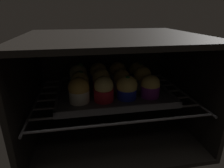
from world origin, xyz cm
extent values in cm
cube|color=black|center=(0.00, 22.00, -0.75)|extent=(59.00, 47.00, 1.50)
cube|color=black|center=(0.00, 22.00, 34.75)|extent=(59.00, 47.00, 1.50)
cube|color=black|center=(0.00, 44.75, 17.00)|extent=(59.00, 1.50, 34.00)
cube|color=black|center=(-28.75, 22.00, 17.00)|extent=(1.50, 47.00, 34.00)
cube|color=black|center=(28.75, 22.00, 17.00)|extent=(1.50, 47.00, 34.00)
cylinder|color=#4C494C|center=(0.00, 3.00, 13.60)|extent=(54.00, 0.80, 0.80)
cylinder|color=#4C494C|center=(0.00, 9.33, 13.60)|extent=(54.00, 0.80, 0.80)
cylinder|color=#4C494C|center=(0.00, 15.67, 13.60)|extent=(54.00, 0.80, 0.80)
cylinder|color=#4C494C|center=(0.00, 22.00, 13.60)|extent=(54.00, 0.80, 0.80)
cylinder|color=#4C494C|center=(0.00, 28.33, 13.60)|extent=(54.00, 0.80, 0.80)
cylinder|color=#4C494C|center=(0.00, 34.67, 13.60)|extent=(54.00, 0.80, 0.80)
cylinder|color=#4C494C|center=(0.00, 41.00, 13.60)|extent=(54.00, 0.80, 0.80)
cylinder|color=#4C494C|center=(-27.00, 22.00, 13.60)|extent=(0.80, 42.00, 0.80)
cylinder|color=#4C494C|center=(27.00, 22.00, 13.60)|extent=(0.80, 42.00, 0.80)
cube|color=#4C4C51|center=(0.00, 23.35, 14.60)|extent=(39.34, 31.45, 1.20)
cube|color=#4C4C51|center=(0.00, 8.02, 15.70)|extent=(39.34, 0.80, 1.00)
cube|color=#4C4C51|center=(0.00, 38.67, 15.70)|extent=(39.34, 0.80, 1.00)
cube|color=#4C4C51|center=(-19.27, 23.35, 15.70)|extent=(0.80, 31.45, 1.00)
cube|color=#4C4C51|center=(19.27, 23.35, 15.70)|extent=(0.80, 31.45, 1.00)
cylinder|color=silver|center=(-12.08, 15.57, 17.20)|extent=(6.50, 6.50, 3.99)
sphere|color=gold|center=(-12.08, 15.57, 20.12)|extent=(6.76, 6.76, 6.76)
cylinder|color=red|center=(-4.20, 15.13, 17.20)|extent=(6.50, 6.50, 3.99)
sphere|color=#E0CC7A|center=(-4.20, 15.13, 20.44)|extent=(6.27, 6.27, 6.27)
cylinder|color=#1928B7|center=(3.58, 15.47, 17.20)|extent=(6.50, 6.50, 3.99)
sphere|color=#DBBC60|center=(3.58, 15.47, 19.79)|extent=(6.96, 6.96, 6.96)
sphere|color=#1E6023|center=(3.53, 14.62, 22.50)|extent=(1.75, 1.75, 1.75)
cylinder|color=#7A238C|center=(11.77, 15.47, 17.20)|extent=(6.50, 6.50, 3.99)
sphere|color=#DBBC60|center=(11.77, 15.47, 19.70)|extent=(6.49, 6.49, 6.49)
cylinder|color=silver|center=(-11.64, 23.17, 17.20)|extent=(6.50, 6.50, 3.99)
sphere|color=gold|center=(-11.64, 23.17, 19.94)|extent=(6.48, 6.48, 6.48)
sphere|color=#19511E|center=(-11.12, 22.91, 22.48)|extent=(1.92, 1.92, 1.92)
cylinder|color=red|center=(-3.93, 23.22, 17.20)|extent=(6.50, 6.50, 3.99)
sphere|color=#DBBC60|center=(-3.93, 23.22, 20.37)|extent=(6.52, 6.52, 6.52)
sphere|color=#19511E|center=(-3.13, 23.72, 22.20)|extent=(1.97, 1.97, 1.97)
cylinder|color=silver|center=(3.70, 23.49, 17.20)|extent=(6.50, 6.50, 3.99)
sphere|color=gold|center=(3.70, 23.49, 19.75)|extent=(6.24, 6.24, 6.24)
cylinder|color=silver|center=(11.60, 23.45, 17.20)|extent=(6.50, 6.50, 3.99)
sphere|color=gold|center=(11.60, 23.45, 20.45)|extent=(6.46, 6.46, 6.46)
sphere|color=#28702D|center=(11.79, 23.43, 22.40)|extent=(2.39, 2.39, 2.39)
cylinder|color=#0C8C84|center=(-12.08, 30.98, 17.20)|extent=(6.50, 6.50, 3.99)
sphere|color=#E0CC7A|center=(-12.08, 30.98, 20.05)|extent=(6.89, 6.89, 6.89)
sphere|color=#28702D|center=(-11.20, 31.50, 22.89)|extent=(2.40, 2.40, 2.40)
cylinder|color=#1928B7|center=(-4.11, 31.15, 17.20)|extent=(6.50, 6.50, 3.99)
sphere|color=gold|center=(-4.11, 31.15, 20.41)|extent=(6.83, 6.83, 6.83)
cylinder|color=silver|center=(3.72, 31.14, 17.20)|extent=(6.50, 6.50, 3.99)
sphere|color=gold|center=(3.72, 31.14, 20.36)|extent=(6.82, 6.82, 6.82)
cylinder|color=#1928B7|center=(11.94, 30.85, 17.20)|extent=(6.50, 6.50, 3.99)
sphere|color=gold|center=(11.94, 30.85, 20.06)|extent=(6.50, 6.50, 6.50)
sphere|color=#28702D|center=(12.58, 30.02, 22.29)|extent=(2.02, 2.02, 2.02)
camera|label=1|loc=(-11.59, -41.11, 42.53)|focal=30.45mm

